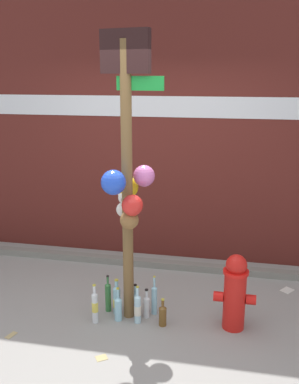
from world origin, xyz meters
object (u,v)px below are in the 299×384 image
Objects in this scene: bottle_0 at (117,300)px; bottle_4 at (108,296)px; fire_hydrant at (235,292)px; bottle_8 at (154,299)px; bottle_5 at (138,308)px; bottle_3 at (118,308)px; bottle_7 at (163,315)px; bottle_2 at (95,306)px; bottle_1 at (136,302)px; bottle_6 at (147,306)px; memorial_post at (127,171)px.

bottle_4 is (-0.10, 0.03, 0.01)m from bottle_0.
fire_hydrant is 1.80× the size of bottle_8.
fire_hydrant is 1.16m from bottle_0.
bottle_0 is 0.97× the size of bottle_5.
bottle_7 is at bearing -0.85° from bottle_3.
bottle_3 is at bearing 21.60° from bottle_2.
fire_hydrant is at bearing 7.70° from bottle_2.
bottle_5 is at bearing -23.28° from bottle_4.
bottle_1 is at bearing 13.41° from bottle_0.
bottle_5 is at bearing -121.45° from bottle_6.
bottle_3 is (-1.09, -0.09, -0.24)m from fire_hydrant.
bottle_6 is (0.12, -0.05, 0.01)m from bottle_1.
bottle_0 is 0.10m from bottle_4.
memorial_post is at bearing -120.76° from bottle_1.
bottle_3 is at bearing -130.40° from bottle_1.
memorial_post is at bearing 42.80° from bottle_3.
bottle_2 is at bearing -173.34° from bottle_7.
bottle_5 is at bearing -69.94° from bottle_1.
memorial_post is 6.54× the size of bottle_8.
memorial_post is 7.23× the size of bottle_0.
fire_hydrant is 2.15× the size of bottle_3.
bottle_2 is 0.65m from bottle_7.
bottle_5 reaches higher than bottle_3.
bottle_0 is at bearing 177.95° from bottle_6.
bottle_0 is at bearing 166.77° from memorial_post.
fire_hydrant reaches higher than bottle_4.
bottle_4 is 0.40m from bottle_6.
bottle_2 is 0.98× the size of bottle_8.
bottle_8 is at bearing 121.75° from bottle_7.
bottle_2 is (-0.30, -0.16, -1.30)m from memorial_post.
bottle_6 is at bearing 7.11° from memorial_post.
bottle_1 is 0.91× the size of bottle_3.
fire_hydrant is 2.63× the size of bottle_7.
memorial_post reaches higher than bottle_3.
bottle_1 is 0.76× the size of bottle_8.
fire_hydrant is at bearing -2.24° from bottle_4.
memorial_post is 1.35m from bottle_1.
bottle_1 is at bearing 176.17° from fire_hydrant.
bottle_4 is (-0.23, 0.06, -1.30)m from memorial_post.
bottle_4 reaches higher than bottle_5.
bottle_5 is 1.36× the size of bottle_7.
bottle_8 is at bearing 173.48° from fire_hydrant.
memorial_post is 6.90× the size of bottle_4.
bottle_2 is at bearing -144.85° from bottle_1.
bottle_6 is at bearing 58.55° from bottle_5.
bottle_2 is (-0.16, -0.20, 0.02)m from bottle_0.
bottle_4 reaches higher than bottle_6.
bottle_0 is at bearing -15.51° from bottle_4.
bottle_5 is (0.19, -0.00, 0.02)m from bottle_3.
bottle_0 is 0.37m from bottle_8.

